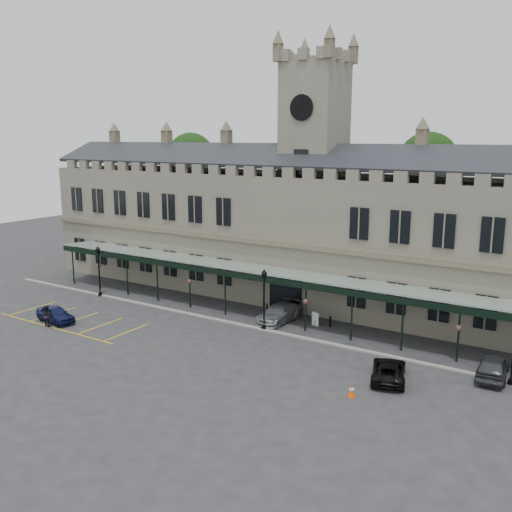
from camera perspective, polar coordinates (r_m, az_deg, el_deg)
The scene contains 19 objects.
ground at distance 43.28m, azimuth -4.35°, elevation -9.19°, with size 140.00×140.00×0.00m, color #2C2B2E.
station_building at distance 54.68m, azimuth 5.62°, elevation 2.28°, with size 60.00×10.36×17.30m.
clock_tower at distance 54.05m, azimuth 5.81°, elevation 9.26°, with size 5.60×5.60×24.80m.
canopy at distance 48.37m, azimuth 0.94°, elevation -3.87°, with size 50.00×4.10×4.30m.
kerb at distance 47.49m, azimuth -0.33°, elevation -7.14°, with size 60.00×0.40×0.12m, color gray.
parking_markings at distance 51.58m, azimuth -17.99°, elevation -6.25°, with size 16.00×6.00×0.01m, color gold, non-canonical shape.
tree_behind_left at distance 73.70m, azimuth -6.53°, elevation 9.71°, with size 6.00×6.00×16.00m.
tree_behind_mid at distance 59.52m, azimuth 16.79°, elevation 8.77°, with size 6.00×6.00×16.00m.
lamp_post_left at distance 58.03m, azimuth -15.46°, elevation -1.02°, with size 0.48×0.48×5.07m.
lamp_post_mid at distance 46.14m, azimuth 0.81°, elevation -3.83°, with size 0.49×0.49×5.13m.
traffic_cone at distance 36.06m, azimuth 9.54°, elevation -13.18°, with size 0.47×0.47×0.74m.
sign_board at distance 48.11m, azimuth 5.94°, elevation -6.31°, with size 0.67×0.19×1.16m.
bollard_left at distance 51.42m, azimuth 1.10°, elevation -5.22°, with size 0.15×0.15×0.83m, color black.
bollard_right at distance 48.00m, azimuth 7.44°, elevation -6.52°, with size 0.16×0.16×0.93m, color black.
car_left_a at distance 51.67m, azimuth -19.42°, elevation -5.50°, with size 1.66×4.12×1.41m, color #0E163E.
car_taxi at distance 48.90m, azimuth 2.35°, elevation -5.72°, with size 2.12×5.22×1.51m, color gray.
car_van at distance 38.75m, azimuth 13.13°, elevation -11.07°, with size 2.10×4.55×1.26m, color black.
car_right_a at distance 41.06m, azimuth 22.63°, elevation -10.13°, with size 1.87×4.64×1.58m, color #323338.
person_b at distance 50.74m, azimuth -20.16°, elevation -5.64°, with size 0.87×0.68×1.79m, color black.
Camera 1 is at (24.47, -32.13, 15.56)m, focal length 40.00 mm.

